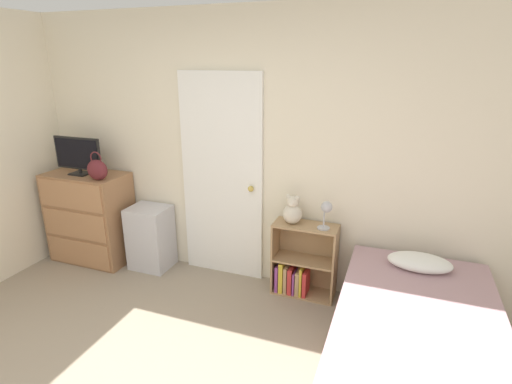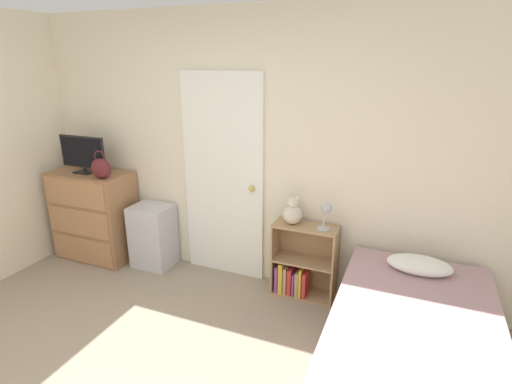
% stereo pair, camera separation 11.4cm
% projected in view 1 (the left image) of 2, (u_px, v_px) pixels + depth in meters
% --- Properties ---
extents(wall_back, '(10.00, 0.06, 2.55)m').
position_uv_depth(wall_back, '(234.00, 151.00, 3.78)').
color(wall_back, beige).
rests_on(wall_back, ground_plane).
extents(door_closed, '(0.83, 0.09, 2.01)m').
position_uv_depth(door_closed, '(222.00, 179.00, 3.85)').
color(door_closed, white).
rests_on(door_closed, ground_plane).
extents(dresser, '(0.85, 0.47, 0.97)m').
position_uv_depth(dresser, '(91.00, 217.00, 4.29)').
color(dresser, '#996B47').
rests_on(dresser, ground_plane).
extents(tv, '(0.56, 0.16, 0.39)m').
position_uv_depth(tv, '(78.00, 155.00, 4.06)').
color(tv, black).
rests_on(tv, dresser).
extents(handbag, '(0.22, 0.14, 0.29)m').
position_uv_depth(handbag, '(97.00, 170.00, 3.90)').
color(handbag, '#591E23').
rests_on(handbag, dresser).
extents(storage_bin, '(0.40, 0.34, 0.66)m').
position_uv_depth(storage_bin, '(151.00, 237.00, 4.17)').
color(storage_bin, silver).
rests_on(storage_bin, ground_plane).
extents(bookshelf, '(0.58, 0.25, 0.70)m').
position_uv_depth(bookshelf, '(300.00, 267.00, 3.70)').
color(bookshelf, tan).
rests_on(bookshelf, ground_plane).
extents(teddy_bear, '(0.18, 0.18, 0.27)m').
position_uv_depth(teddy_bear, '(292.00, 211.00, 3.56)').
color(teddy_bear, beige).
rests_on(teddy_bear, bookshelf).
extents(desk_lamp, '(0.12, 0.12, 0.26)m').
position_uv_depth(desk_lamp, '(326.00, 210.00, 3.40)').
color(desk_lamp, '#B2B2B7').
rests_on(desk_lamp, bookshelf).
extents(bed, '(1.08, 1.96, 0.64)m').
position_uv_depth(bed, '(415.00, 353.00, 2.62)').
color(bed, brown).
rests_on(bed, ground_plane).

